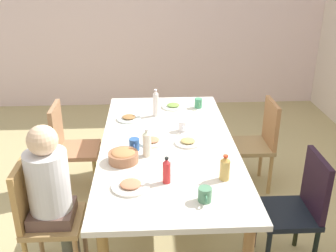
# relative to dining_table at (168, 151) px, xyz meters

# --- Properties ---
(ground_plane) EXTENTS (7.13, 7.13, 0.00)m
(ground_plane) POSITION_rel_dining_table_xyz_m (0.00, 0.00, -0.70)
(ground_plane) COLOR tan
(wall_left) EXTENTS (0.12, 5.13, 2.60)m
(wall_left) POSITION_rel_dining_table_xyz_m (-3.03, 0.00, 0.60)
(wall_left) COLOR silver
(wall_left) RESTS_ON ground_plane
(dining_table) EXTENTS (2.20, 1.08, 0.77)m
(dining_table) POSITION_rel_dining_table_xyz_m (0.00, 0.00, 0.00)
(dining_table) COLOR silver
(dining_table) RESTS_ON ground_plane
(chair_0) EXTENTS (0.40, 0.40, 0.90)m
(chair_0) POSITION_rel_dining_table_xyz_m (0.55, -0.92, -0.18)
(chair_0) COLOR #A88351
(chair_0) RESTS_ON ground_plane
(person_0) EXTENTS (0.30, 0.30, 1.18)m
(person_0) POSITION_rel_dining_table_xyz_m (0.55, -0.83, 0.01)
(person_0) COLOR brown
(person_0) RESTS_ON ground_plane
(chair_1) EXTENTS (0.40, 0.40, 0.90)m
(chair_1) POSITION_rel_dining_table_xyz_m (0.55, 0.92, -0.18)
(chair_1) COLOR black
(chair_1) RESTS_ON ground_plane
(chair_2) EXTENTS (0.40, 0.40, 0.90)m
(chair_2) POSITION_rel_dining_table_xyz_m (-0.55, 0.92, -0.18)
(chair_2) COLOR #A38656
(chair_2) RESTS_ON ground_plane
(chair_3) EXTENTS (0.40, 0.40, 0.90)m
(chair_3) POSITION_rel_dining_table_xyz_m (-0.55, -0.92, -0.18)
(chair_3) COLOR #B17853
(chair_3) RESTS_ON ground_plane
(plate_0) EXTENTS (0.22, 0.22, 0.04)m
(plate_0) POSITION_rel_dining_table_xyz_m (-0.01, -0.13, 0.08)
(plate_0) COLOR silver
(plate_0) RESTS_ON dining_table
(plate_1) EXTENTS (0.22, 0.22, 0.04)m
(plate_1) POSITION_rel_dining_table_xyz_m (-0.51, -0.34, 0.08)
(plate_1) COLOR silver
(plate_1) RESTS_ON dining_table
(plate_2) EXTENTS (0.21, 0.21, 0.04)m
(plate_2) POSITION_rel_dining_table_xyz_m (0.02, 0.16, 0.08)
(plate_2) COLOR silver
(plate_2) RESTS_ON dining_table
(plate_3) EXTENTS (0.23, 0.23, 0.04)m
(plate_3) POSITION_rel_dining_table_xyz_m (-0.80, 0.09, 0.08)
(plate_3) COLOR white
(plate_3) RESTS_ON dining_table
(plate_4) EXTENTS (0.25, 0.25, 0.04)m
(plate_4) POSITION_rel_dining_table_xyz_m (0.65, -0.28, 0.08)
(plate_4) COLOR silver
(plate_4) RESTS_ON dining_table
(bowl_0) EXTENTS (0.22, 0.22, 0.09)m
(bowl_0) POSITION_rel_dining_table_xyz_m (0.30, -0.35, 0.12)
(bowl_0) COLOR #976344
(bowl_0) RESTS_ON dining_table
(cup_0) EXTENTS (0.11, 0.07, 0.09)m
(cup_0) POSITION_rel_dining_table_xyz_m (-0.23, 0.14, 0.12)
(cup_0) COLOR white
(cup_0) RESTS_ON dining_table
(cup_1) EXTENTS (0.11, 0.07, 0.10)m
(cup_1) POSITION_rel_dining_table_xyz_m (-0.78, 0.34, 0.12)
(cup_1) COLOR #469669
(cup_1) RESTS_ON dining_table
(cup_2) EXTENTS (0.12, 0.09, 0.09)m
(cup_2) POSITION_rel_dining_table_xyz_m (0.83, 0.19, 0.12)
(cup_2) COLOR #508662
(cup_2) RESTS_ON dining_table
(cup_3) EXTENTS (0.12, 0.08, 0.09)m
(cup_3) POSITION_rel_dining_table_xyz_m (0.11, -0.27, 0.12)
(cup_3) COLOR #2D5898
(cup_3) RESTS_ON dining_table
(bottle_0) EXTENTS (0.05, 0.05, 0.19)m
(bottle_0) POSITION_rel_dining_table_xyz_m (0.60, -0.04, 0.16)
(bottle_0) COLOR red
(bottle_0) RESTS_ON dining_table
(bottle_1) EXTENTS (0.05, 0.05, 0.26)m
(bottle_1) POSITION_rel_dining_table_xyz_m (-0.59, -0.08, 0.19)
(bottle_1) COLOR silver
(bottle_1) RESTS_ON dining_table
(bottle_2) EXTENTS (0.06, 0.06, 0.22)m
(bottle_2) POSITION_rel_dining_table_xyz_m (0.21, -0.17, 0.17)
(bottle_2) COLOR beige
(bottle_2) RESTS_ON dining_table
(bottle_3) EXTENTS (0.07, 0.07, 0.18)m
(bottle_3) POSITION_rel_dining_table_xyz_m (0.58, 0.35, 0.16)
(bottle_3) COLOR tan
(bottle_3) RESTS_ON dining_table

